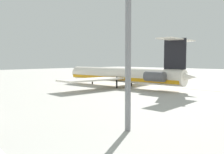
{
  "coord_description": "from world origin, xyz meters",
  "views": [
    {
      "loc": [
        -48.62,
        67.57,
        8.47
      ],
      "look_at": [
        2.11,
        15.29,
        3.32
      ],
      "focal_mm": 38.48,
      "sensor_mm": 36.0,
      "label": 1
    }
  ],
  "objects_px": {
    "main_jetliner": "(124,75)",
    "safety_cone_wingtip": "(105,78)",
    "ground_crew_near_nose": "(115,76)",
    "light_mast": "(128,17)",
    "safety_cone_nose": "(101,79)",
    "ground_crew_near_tail": "(126,77)"
  },
  "relations": [
    {
      "from": "main_jetliner",
      "to": "ground_crew_near_tail",
      "type": "height_order",
      "value": "main_jetliner"
    },
    {
      "from": "ground_crew_near_nose",
      "to": "main_jetliner",
      "type": "bearing_deg",
      "value": 133.11
    },
    {
      "from": "main_jetliner",
      "to": "light_mast",
      "type": "distance_m",
      "value": 47.53
    },
    {
      "from": "ground_crew_near_nose",
      "to": "safety_cone_wingtip",
      "type": "height_order",
      "value": "ground_crew_near_nose"
    },
    {
      "from": "ground_crew_near_tail",
      "to": "light_mast",
      "type": "xyz_separation_m",
      "value": [
        -49.57,
        57.1,
        12.42
      ]
    },
    {
      "from": "ground_crew_near_nose",
      "to": "ground_crew_near_tail",
      "type": "bearing_deg",
      "value": 164.39
    },
    {
      "from": "main_jetliner",
      "to": "safety_cone_nose",
      "type": "distance_m",
      "value": 29.03
    },
    {
      "from": "ground_crew_near_nose",
      "to": "light_mast",
      "type": "distance_m",
      "value": 83.21
    },
    {
      "from": "main_jetliner",
      "to": "light_mast",
      "type": "relative_size",
      "value": 1.97
    },
    {
      "from": "ground_crew_near_tail",
      "to": "safety_cone_wingtip",
      "type": "xyz_separation_m",
      "value": [
        9.04,
        4.16,
        -0.81
      ]
    },
    {
      "from": "safety_cone_wingtip",
      "to": "safety_cone_nose",
      "type": "bearing_deg",
      "value": 117.23
    },
    {
      "from": "safety_cone_nose",
      "to": "ground_crew_near_tail",
      "type": "bearing_deg",
      "value": -128.01
    },
    {
      "from": "ground_crew_near_nose",
      "to": "safety_cone_nose",
      "type": "bearing_deg",
      "value": 92.91
    },
    {
      "from": "safety_cone_wingtip",
      "to": "ground_crew_near_nose",
      "type": "bearing_deg",
      "value": -98.77
    },
    {
      "from": "main_jetliner",
      "to": "safety_cone_wingtip",
      "type": "distance_m",
      "value": 33.28
    },
    {
      "from": "main_jetliner",
      "to": "safety_cone_wingtip",
      "type": "relative_size",
      "value": 88.1
    },
    {
      "from": "safety_cone_nose",
      "to": "light_mast",
      "type": "bearing_deg",
      "value": 139.28
    },
    {
      "from": "light_mast",
      "to": "ground_crew_near_nose",
      "type": "bearing_deg",
      "value": -45.43
    },
    {
      "from": "main_jetliner",
      "to": "safety_cone_wingtip",
      "type": "height_order",
      "value": "main_jetliner"
    },
    {
      "from": "main_jetliner",
      "to": "safety_cone_wingtip",
      "type": "bearing_deg",
      "value": -35.83
    },
    {
      "from": "ground_crew_near_tail",
      "to": "safety_cone_wingtip",
      "type": "relative_size",
      "value": 3.11
    },
    {
      "from": "ground_crew_near_tail",
      "to": "ground_crew_near_nose",
      "type": "bearing_deg",
      "value": 26.07
    }
  ]
}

